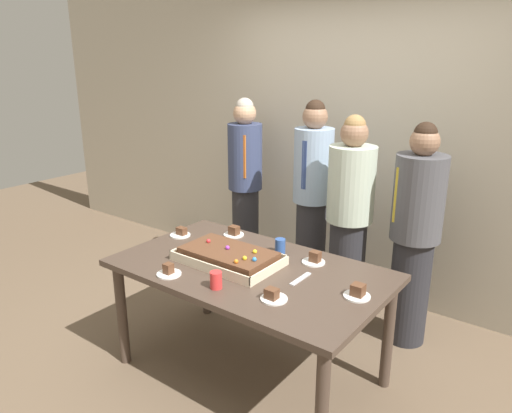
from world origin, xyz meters
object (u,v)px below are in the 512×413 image
(sheet_cake, at_px, (228,256))
(drink_cup_middle, at_px, (280,246))
(plated_slice_center_back, at_px, (273,296))
(person_green_shirt_behind, at_px, (312,201))
(plated_slice_far_right, at_px, (234,232))
(plated_slice_center_front, at_px, (314,259))
(plated_slice_near_left, at_px, (181,233))
(cake_server_utensil, at_px, (301,279))
(person_striped_tie_right, at_px, (245,186))
(drink_cup_nearest, at_px, (216,280))
(plated_slice_near_right, at_px, (357,292))
(party_table, at_px, (250,280))
(person_far_right_suit, at_px, (349,223))
(person_serving_front, at_px, (415,234))
(plated_slice_far_left, at_px, (169,272))

(sheet_cake, height_order, drink_cup_middle, sheet_cake)
(plated_slice_center_back, relative_size, person_green_shirt_behind, 0.09)
(plated_slice_far_right, distance_m, plated_slice_center_front, 0.73)
(plated_slice_near_left, bearing_deg, cake_server_utensil, -4.71)
(cake_server_utensil, height_order, person_striped_tie_right, person_striped_tie_right)
(drink_cup_nearest, xyz_separation_m, person_striped_tie_right, (-0.98, 1.52, 0.07))
(plated_slice_near_left, xyz_separation_m, plated_slice_near_right, (1.45, -0.08, 0.01))
(plated_slice_near_right, height_order, drink_cup_middle, drink_cup_middle)
(person_green_shirt_behind, bearing_deg, sheet_cake, 0.03)
(party_table, height_order, person_striped_tie_right, person_striped_tie_right)
(plated_slice_near_left, height_order, plated_slice_near_right, plated_slice_near_right)
(plated_slice_near_left, relative_size, plated_slice_center_back, 1.00)
(person_green_shirt_behind, bearing_deg, person_far_right_suit, 62.59)
(sheet_cake, bearing_deg, plated_slice_near_left, 165.37)
(sheet_cake, height_order, person_green_shirt_behind, person_green_shirt_behind)
(sheet_cake, height_order, plated_slice_near_left, sheet_cake)
(person_green_shirt_behind, bearing_deg, plated_slice_center_front, 28.97)
(person_far_right_suit, bearing_deg, drink_cup_middle, 3.97)
(party_table, xyz_separation_m, plated_slice_far_right, (-0.43, 0.37, 0.11))
(person_striped_tie_right, bearing_deg, person_serving_front, 50.84)
(plated_slice_far_right, xyz_separation_m, drink_cup_middle, (0.46, -0.07, 0.03))
(plated_slice_far_right, bearing_deg, person_far_right_suit, 39.48)
(plated_slice_far_right, relative_size, plated_slice_center_back, 1.00)
(sheet_cake, height_order, person_serving_front, person_serving_front)
(drink_cup_nearest, bearing_deg, cake_server_utensil, 49.36)
(plated_slice_center_front, height_order, person_serving_front, person_serving_front)
(person_far_right_suit, bearing_deg, party_table, 8.37)
(person_far_right_suit, bearing_deg, person_serving_front, 125.96)
(sheet_cake, height_order, plated_slice_near_right, sheet_cake)
(plated_slice_center_front, bearing_deg, plated_slice_near_right, -30.97)
(plated_slice_near_right, distance_m, plated_slice_far_left, 1.12)
(plated_slice_center_back, relative_size, person_far_right_suit, 0.09)
(plated_slice_near_left, height_order, person_green_shirt_behind, person_green_shirt_behind)
(person_green_shirt_behind, bearing_deg, party_table, 7.97)
(plated_slice_center_back, relative_size, drink_cup_middle, 1.50)
(person_serving_front, bearing_deg, plated_slice_near_right, 40.50)
(drink_cup_middle, relative_size, cake_server_utensil, 0.50)
(plated_slice_near_right, relative_size, plated_slice_center_back, 1.00)
(plated_slice_center_front, bearing_deg, party_table, -134.12)
(plated_slice_center_back, distance_m, cake_server_utensil, 0.30)
(plated_slice_near_left, bearing_deg, person_green_shirt_behind, 61.52)
(plated_slice_far_left, relative_size, plated_slice_far_right, 1.00)
(sheet_cake, xyz_separation_m, plated_slice_center_front, (0.45, 0.32, -0.02))
(cake_server_utensil, height_order, person_serving_front, person_serving_front)
(plated_slice_center_front, relative_size, cake_server_utensil, 0.75)
(party_table, bearing_deg, drink_cup_middle, 85.35)
(person_serving_front, bearing_deg, drink_cup_middle, -3.67)
(person_serving_front, bearing_deg, plated_slice_center_front, 10.32)
(person_serving_front, bearing_deg, person_striped_tie_right, -56.54)
(party_table, distance_m, plated_slice_far_left, 0.51)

